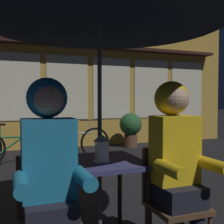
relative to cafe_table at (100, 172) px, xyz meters
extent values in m
cube|color=navy|center=(0.00, 0.00, 0.08)|extent=(0.72, 0.72, 0.04)
cylinder|color=#2D2319|center=(0.31, -0.31, -0.29)|extent=(0.04, 0.04, 0.70)
cylinder|color=#2D2319|center=(-0.31, 0.31, -0.29)|extent=(0.04, 0.04, 0.70)
cylinder|color=#2D2319|center=(0.31, 0.31, -0.29)|extent=(0.04, 0.04, 0.70)
cylinder|color=#4C4C51|center=(0.00, 0.00, 0.49)|extent=(0.04, 0.04, 2.25)
cone|color=black|center=(0.00, 0.00, 1.42)|extent=(2.10, 2.10, 0.38)
cube|color=white|center=(-0.01, -0.09, 0.11)|extent=(0.11, 0.11, 0.02)
cube|color=white|center=(-0.01, -0.09, 0.20)|extent=(0.09, 0.09, 0.16)
pyramid|color=white|center=(-0.01, -0.09, 0.31)|extent=(0.11, 0.11, 0.06)
cube|color=#513823|center=(-0.48, -0.26, 0.02)|extent=(0.40, 0.03, 0.42)
cube|color=#513823|center=(0.48, -0.44, -0.21)|extent=(0.40, 0.40, 0.04)
cylinder|color=#513823|center=(0.65, -0.27, -0.43)|extent=(0.03, 0.03, 0.41)
cube|color=#513823|center=(0.48, -0.26, 0.02)|extent=(0.40, 0.03, 0.42)
cube|color=black|center=(-0.48, -0.44, -0.11)|extent=(0.32, 0.36, 0.16)
cube|color=teal|center=(-0.48, -0.40, 0.23)|extent=(0.34, 0.22, 0.52)
cylinder|color=teal|center=(-0.30, -0.62, 0.14)|extent=(0.09, 0.30, 0.09)
cylinder|color=teal|center=(-0.66, -0.62, 0.14)|extent=(0.09, 0.30, 0.09)
sphere|color=tan|center=(-0.48, -0.40, 0.62)|extent=(0.21, 0.21, 0.21)
sphere|color=teal|center=(-0.48, -0.35, 0.63)|extent=(0.27, 0.27, 0.27)
cube|color=black|center=(0.48, -0.44, -0.11)|extent=(0.32, 0.36, 0.16)
cube|color=yellow|center=(0.48, -0.40, 0.23)|extent=(0.34, 0.22, 0.52)
cylinder|color=yellow|center=(0.66, -0.62, 0.14)|extent=(0.09, 0.30, 0.09)
cylinder|color=yellow|center=(0.30, -0.62, 0.14)|extent=(0.09, 0.30, 0.09)
sphere|color=tan|center=(0.48, -0.40, 0.62)|extent=(0.21, 0.21, 0.21)
sphere|color=yellow|center=(0.48, -0.35, 0.63)|extent=(0.27, 0.27, 0.27)
cube|color=gold|center=(0.75, 5.40, 2.46)|extent=(10.00, 0.60, 6.20)
cube|color=#EAE5C6|center=(-0.50, 5.09, 0.96)|extent=(1.10, 0.02, 1.70)
cube|color=#EAE5C6|center=(0.75, 5.09, 0.96)|extent=(1.10, 0.02, 1.70)
cube|color=#EAE5C6|center=(2.01, 5.09, 0.96)|extent=(1.10, 0.02, 1.70)
cube|color=#EAE5C6|center=(3.27, 5.09, 0.96)|extent=(1.10, 0.02, 1.70)
cube|color=#EAE5C6|center=(4.52, 5.09, 0.96)|extent=(1.10, 0.02, 1.70)
cube|color=#331914|center=(0.75, 4.95, 2.06)|extent=(9.00, 0.36, 0.08)
torus|color=black|center=(-0.09, 3.41, -0.31)|extent=(0.66, 0.07, 0.66)
cylinder|color=#236B3D|center=(-0.60, 3.42, -0.09)|extent=(0.84, 0.07, 0.04)
cylinder|color=#236B3D|center=(-0.72, 3.43, -0.28)|extent=(0.61, 0.06, 0.44)
cylinder|color=#236B3D|center=(-0.88, 3.43, 0.03)|extent=(0.02, 0.02, 0.24)
cube|color=black|center=(-0.88, 3.43, 0.16)|extent=(0.20, 0.09, 0.04)
cylinder|color=#236B3D|center=(-0.21, 3.41, 0.05)|extent=(0.02, 0.02, 0.28)
cylinder|color=black|center=(-0.21, 3.41, 0.19)|extent=(0.44, 0.04, 0.02)
torus|color=black|center=(1.05, 3.59, -0.31)|extent=(0.66, 0.05, 0.66)
torus|color=black|center=(0.03, 3.58, -0.31)|extent=(0.66, 0.05, 0.66)
cylinder|color=#ADA89E|center=(0.54, 3.59, -0.09)|extent=(0.84, 0.04, 0.04)
cylinder|color=#ADA89E|center=(0.42, 3.58, -0.28)|extent=(0.61, 0.04, 0.44)
cylinder|color=#ADA89E|center=(0.26, 3.58, 0.03)|extent=(0.02, 0.02, 0.24)
cube|color=black|center=(0.26, 3.58, 0.16)|extent=(0.20, 0.08, 0.04)
cylinder|color=#ADA89E|center=(0.93, 3.59, 0.05)|extent=(0.02, 0.02, 0.28)
cylinder|color=black|center=(0.93, 3.59, 0.19)|extent=(0.44, 0.03, 0.02)
cylinder|color=brown|center=(2.33, 4.52, -0.47)|extent=(0.36, 0.36, 0.34)
sphere|color=#285B2D|center=(2.33, 4.52, -0.02)|extent=(0.60, 0.60, 0.60)
camera|label=1|loc=(-0.72, -2.22, 0.61)|focal=44.33mm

